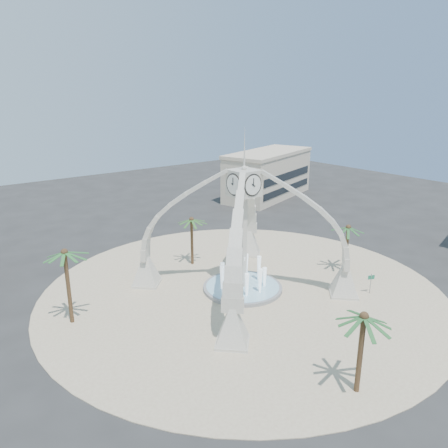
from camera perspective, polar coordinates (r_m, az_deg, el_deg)
ground at (r=44.86m, az=2.43°, el=-8.56°), size 140.00×140.00×0.00m
plaza at (r=44.85m, az=2.44°, el=-8.53°), size 40.00×40.00×0.06m
clock_tower at (r=42.46m, az=2.54°, el=-0.64°), size 17.94×17.94×16.30m
fountain at (r=44.74m, az=2.44°, el=-8.23°), size 8.00×8.00×3.62m
building_ne at (r=82.75m, az=5.78°, el=6.50°), size 21.87×14.17×8.60m
palm_east at (r=49.10m, az=15.93°, el=-0.49°), size 4.75×4.75×5.89m
palm_west at (r=38.61m, az=-20.11°, el=-3.64°), size 3.79×3.79×7.26m
palm_north at (r=49.40m, az=-4.27°, el=0.51°), size 3.68×3.68×6.09m
palm_south at (r=29.73m, az=17.82°, el=-11.55°), size 4.46×4.46×6.37m
street_sign at (r=45.69m, az=18.65°, el=-6.91°), size 0.73×0.33×2.13m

